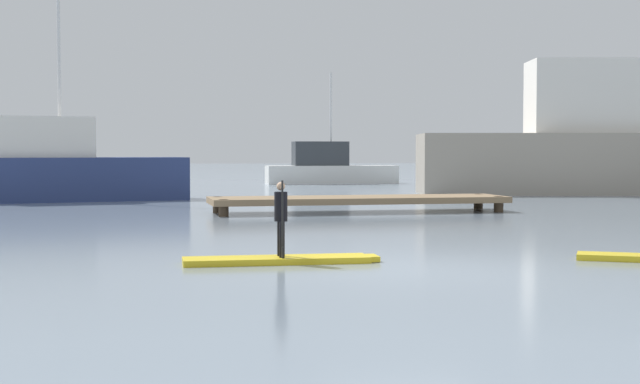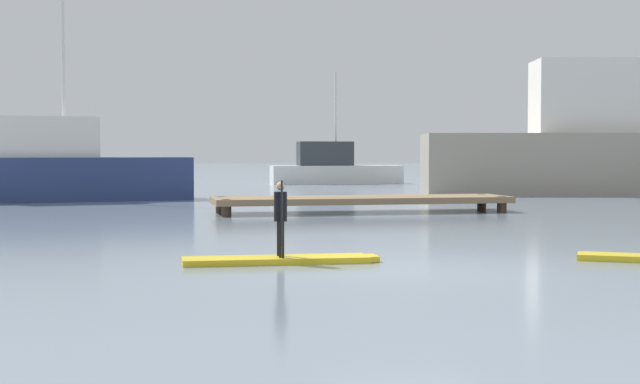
{
  "view_description": "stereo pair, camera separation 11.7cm",
  "coord_description": "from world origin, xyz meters",
  "px_view_note": "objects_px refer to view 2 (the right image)",
  "views": [
    {
      "loc": [
        -4.31,
        -13.4,
        1.79
      ],
      "look_at": [
        -0.99,
        1.75,
        1.1
      ],
      "focal_mm": 51.55,
      "sensor_mm": 36.0,
      "label": 1
    },
    {
      "loc": [
        -4.2,
        -13.42,
        1.79
      ],
      "look_at": [
        -0.99,
        1.75,
        1.1
      ],
      "focal_mm": 51.55,
      "sensor_mm": 36.0,
      "label": 2
    }
  ],
  "objects_px": {
    "paddleboard_near": "(281,260)",
    "paddler_child_solo": "(281,215)",
    "fishing_boat_green_midground": "(49,170)",
    "motor_boat_small_navy": "(333,168)",
    "fishing_boat_white_large": "(602,146)"
  },
  "relations": [
    {
      "from": "paddleboard_near",
      "to": "fishing_boat_green_midground",
      "type": "bearing_deg",
      "value": 104.6
    },
    {
      "from": "fishing_boat_white_large",
      "to": "paddler_child_solo",
      "type": "bearing_deg",
      "value": -129.56
    },
    {
      "from": "paddleboard_near",
      "to": "fishing_boat_green_midground",
      "type": "xyz_separation_m",
      "value": [
        -5.12,
        19.64,
        1.05
      ]
    },
    {
      "from": "paddleboard_near",
      "to": "fishing_boat_green_midground",
      "type": "distance_m",
      "value": 20.33
    },
    {
      "from": "paddler_child_solo",
      "to": "paddleboard_near",
      "type": "bearing_deg",
      "value": 87.47
    },
    {
      "from": "paddleboard_near",
      "to": "motor_boat_small_navy",
      "type": "bearing_deg",
      "value": 75.9
    },
    {
      "from": "fishing_boat_green_midground",
      "to": "paddler_child_solo",
      "type": "bearing_deg",
      "value": -75.41
    },
    {
      "from": "paddleboard_near",
      "to": "paddler_child_solo",
      "type": "relative_size",
      "value": 2.57
    },
    {
      "from": "paddler_child_solo",
      "to": "motor_boat_small_navy",
      "type": "relative_size",
      "value": 0.17
    },
    {
      "from": "paddleboard_near",
      "to": "paddler_child_solo",
      "type": "bearing_deg",
      "value": -92.53
    },
    {
      "from": "paddleboard_near",
      "to": "fishing_boat_white_large",
      "type": "height_order",
      "value": "fishing_boat_white_large"
    },
    {
      "from": "paddler_child_solo",
      "to": "fishing_boat_green_midground",
      "type": "xyz_separation_m",
      "value": [
        -5.12,
        19.66,
        0.33
      ]
    },
    {
      "from": "paddleboard_near",
      "to": "paddler_child_solo",
      "type": "xyz_separation_m",
      "value": [
        -0.0,
        -0.01,
        0.73
      ]
    },
    {
      "from": "paddleboard_near",
      "to": "fishing_boat_white_large",
      "type": "relative_size",
      "value": 0.21
    },
    {
      "from": "fishing_boat_white_large",
      "to": "fishing_boat_green_midground",
      "type": "bearing_deg",
      "value": -177.36
    }
  ]
}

